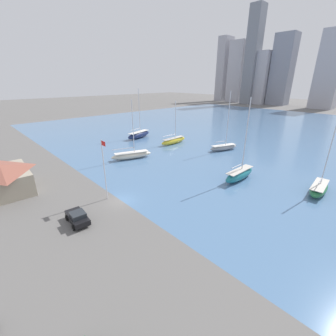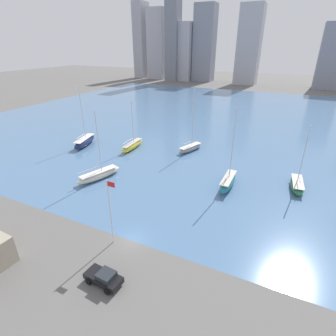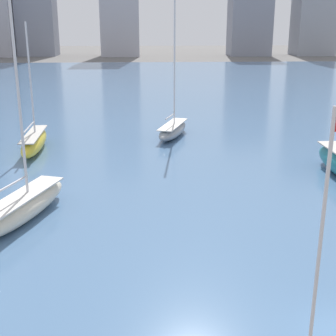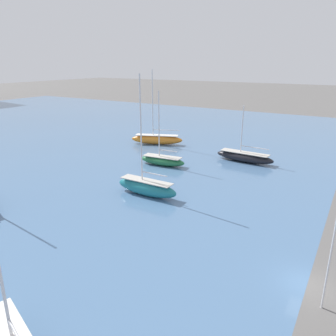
{
  "view_description": "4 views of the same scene",
  "coord_description": "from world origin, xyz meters",
  "views": [
    {
      "loc": [
        28.35,
        -16.18,
        18.14
      ],
      "look_at": [
        2.2,
        8.2,
        4.14
      ],
      "focal_mm": 24.0,
      "sensor_mm": 36.0,
      "label": 1
    },
    {
      "loc": [
        17.24,
        -24.14,
        25.43
      ],
      "look_at": [
        -0.31,
        12.67,
        5.99
      ],
      "focal_mm": 28.0,
      "sensor_mm": 36.0,
      "label": 2
    },
    {
      "loc": [
        -8.37,
        -15.89,
        12.55
      ],
      "look_at": [
        -6.56,
        16.88,
        2.27
      ],
      "focal_mm": 50.0,
      "sensor_mm": 36.0,
      "label": 3
    },
    {
      "loc": [
        -24.38,
        -1.73,
        16.88
      ],
      "look_at": [
        6.63,
        16.88,
        5.05
      ],
      "focal_mm": 35.0,
      "sensor_mm": 36.0,
      "label": 4
    }
  ],
  "objects": [
    {
      "name": "harbor_water",
      "position": [
        0.0,
        70.0,
        0.0
      ],
      "size": [
        180.0,
        140.0,
        0.0
      ],
      "color": "#4C7099",
      "rests_on": "ground_plane"
    },
    {
      "name": "flag_pole",
      "position": [
        -2.12,
        -1.3,
        5.46
      ],
      "size": [
        1.24,
        0.14,
        9.96
      ],
      "color": "silver",
      "rests_on": "ground_plane"
    },
    {
      "name": "sailboat_gray",
      "position": [
        -4.96,
        35.94,
        0.91
      ],
      "size": [
        4.77,
        8.87,
        15.66
      ],
      "rotation": [
        0.0,
        0.0,
        -0.33
      ],
      "color": "gray",
      "rests_on": "harbor_water"
    },
    {
      "name": "sailboat_yellow",
      "position": [
        -19.33,
        30.59,
        1.01
      ],
      "size": [
        2.17,
        10.04,
        12.59
      ],
      "rotation": [
        0.0,
        0.0,
        0.04
      ],
      "color": "yellow",
      "rests_on": "harbor_water"
    },
    {
      "name": "sailboat_cream",
      "position": [
        -16.36,
        13.19,
        0.96
      ],
      "size": [
        5.24,
        10.22,
        14.13
      ],
      "rotation": [
        0.0,
        0.0,
        -0.32
      ],
      "color": "beige",
      "rests_on": "harbor_water"
    }
  ]
}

